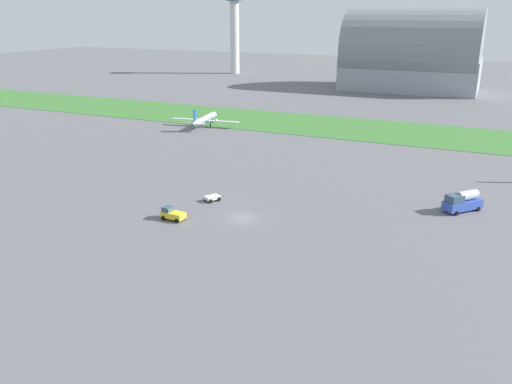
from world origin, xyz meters
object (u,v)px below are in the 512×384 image
Objects in this scene: baggage_cart_midfield at (212,198)px; control_tower at (234,26)px; airplane_taxiing_turboprop at (205,119)px; pushback_tug_near_gate at (172,214)px; fuel_truck_by_runway at (462,202)px.

control_tower is at bearing 53.55° from baggage_cart_midfield.
airplane_taxiing_turboprop is 129.59m from control_tower.
pushback_tug_near_gate is at bearing -162.23° from airplane_taxiing_turboprop.
airplane_taxiing_turboprop is 79.20m from fuel_truck_by_runway.
pushback_tug_near_gate is 0.10× the size of control_tower.
baggage_cart_midfield is at bearing -156.87° from airplane_taxiing_turboprop.
airplane_taxiing_turboprop is at bearing -78.26° from fuel_truck_by_runway.
pushback_tug_near_gate is at bearing -19.80° from fuel_truck_by_runway.
fuel_truck_by_runway reaches higher than baggage_cart_midfield.
baggage_cart_midfield is 0.08× the size of control_tower.
fuel_truck_by_runway is at bearing -127.10° from airplane_taxiing_turboprop.
airplane_taxiing_turboprop reaches higher than fuel_truck_by_runway.
airplane_taxiing_turboprop is 6.61× the size of baggage_cart_midfield.
baggage_cart_midfield is at bearing -95.65° from pushback_tug_near_gate.
airplane_taxiing_turboprop is at bearing -61.39° from pushback_tug_near_gate.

